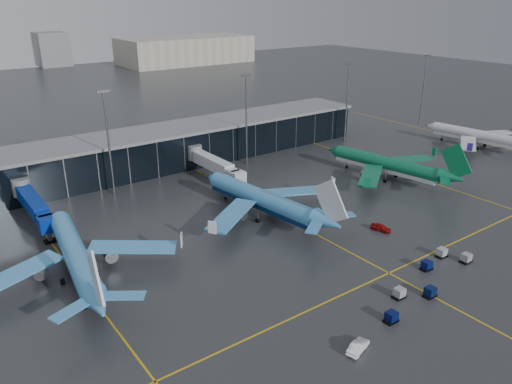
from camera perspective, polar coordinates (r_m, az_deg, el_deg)
ground at (r=94.85m, az=4.01°, el=-7.30°), size 600.00×600.00×0.00m
terminal_pier at (r=142.04m, az=-12.23°, el=4.65°), size 142.00×17.00×10.70m
jet_bridges at (r=115.31m, az=-24.08°, el=-1.29°), size 94.00×27.50×7.20m
flood_masts at (r=131.45m, az=-8.32°, el=7.35°), size 203.00×0.50×25.50m
distant_hangars at (r=350.86m, az=-19.31°, el=14.49°), size 260.00×71.00×22.00m
taxi_lines at (r=107.82m, az=4.47°, el=-3.55°), size 220.00×120.00×0.02m
airliner_arkefly at (r=91.37m, az=-20.18°, el=-5.33°), size 41.74×46.18×12.88m
airliner_klm_near at (r=108.49m, az=0.60°, el=0.44°), size 41.97×46.54×13.08m
airliner_aer_lingus at (r=135.91m, az=14.66°, el=4.05°), size 42.40×46.46×12.58m
airliner_ba at (r=174.37m, az=24.05°, el=6.61°), size 39.30×43.42×12.06m
baggage_carts at (r=91.14m, az=19.01°, el=-9.31°), size 27.53×9.10×1.70m
mobile_airstair at (r=106.75m, az=6.25°, el=-3.44°), size 2.46×3.37×3.45m
service_van_red at (r=107.06m, az=14.07°, el=-3.95°), size 2.88×4.58×1.45m
service_van_white at (r=73.23m, az=11.58°, el=-16.92°), size 4.68×2.81×1.46m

